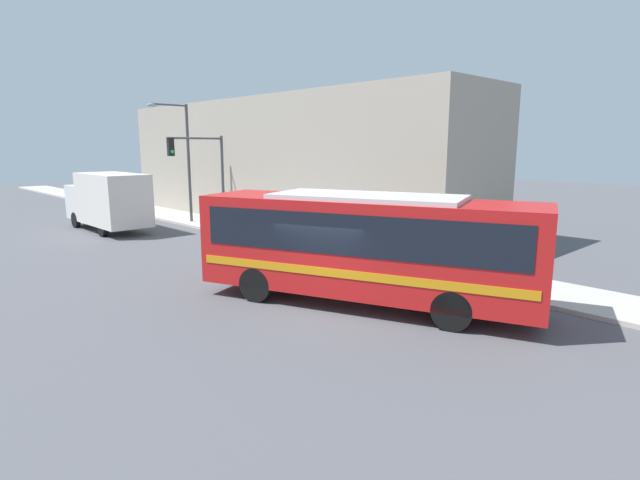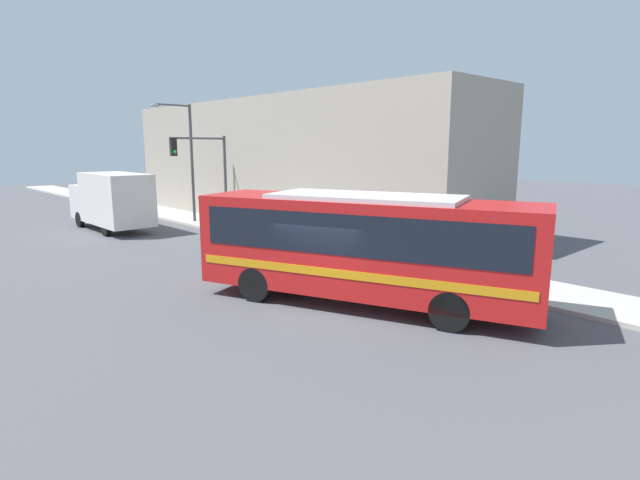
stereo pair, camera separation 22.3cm
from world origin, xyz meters
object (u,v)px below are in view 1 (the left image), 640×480
Objects in this scene: city_bus at (366,242)px; delivery_truck at (108,200)px; traffic_light_pole at (204,166)px; street_lamp at (183,153)px; fire_hydrant at (336,244)px.

city_bus reaches higher than delivery_truck.
street_lamp reaches higher than traffic_light_pole.
traffic_light_pole is (3.45, -4.62, 1.91)m from delivery_truck.
fire_hydrant is at bearing -71.84° from delivery_truck.
fire_hydrant is at bearing 30.38° from city_bus.
fire_hydrant is 13.30m from street_lamp.
traffic_light_pole is at bearing -103.41° from street_lamp.
street_lamp is at bearing 55.80° from city_bus.
traffic_light_pole is at bearing 96.35° from fire_hydrant.
delivery_truck reaches higher than fire_hydrant.
street_lamp is at bearing 76.59° from traffic_light_pole.
fire_hydrant is at bearing -83.65° from traffic_light_pole.
fire_hydrant is 9.51m from traffic_light_pole.
street_lamp is at bearing -10.30° from delivery_truck.
delivery_truck is at bearing 69.42° from city_bus.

